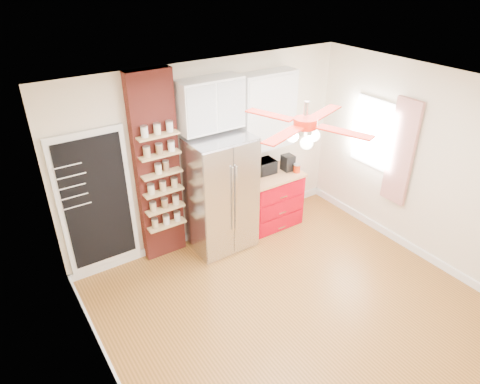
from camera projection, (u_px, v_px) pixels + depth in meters
floor at (291, 305)px, 5.43m from camera, size 4.50×4.50×0.00m
ceiling at (307, 96)px, 4.12m from camera, size 4.50×4.50×0.00m
wall_back at (209, 154)px, 6.23m from camera, size 4.50×0.02×2.70m
wall_front at (465, 329)px, 3.32m from camera, size 4.50×0.02×2.70m
wall_left at (98, 291)px, 3.69m from camera, size 0.02×4.00×2.70m
wall_right at (424, 167)px, 5.86m from camera, size 0.02×4.00×2.70m
chalkboard at (97, 202)px, 5.51m from camera, size 0.95×0.05×1.95m
brick_pillar at (157, 170)px, 5.77m from camera, size 0.60×0.16×2.70m
fridge at (220, 194)px, 6.17m from camera, size 0.90×0.70×1.75m
upper_glass_cabinet at (210, 104)px, 5.69m from camera, size 0.90×0.35×0.70m
red_cabinet at (270, 199)px, 6.88m from camera, size 0.94×0.64×0.90m
upper_shelf_unit at (267, 111)px, 6.31m from camera, size 0.90×0.30×1.15m
window at (374, 133)px, 6.41m from camera, size 0.04×0.75×1.05m
curtain at (401, 152)px, 6.03m from camera, size 0.06×0.40×1.55m
ceiling_fan at (305, 124)px, 4.25m from camera, size 1.40×1.40×0.44m
toaster_oven at (263, 167)px, 6.63m from camera, size 0.40×0.28×0.22m
coffee_maker at (288, 163)px, 6.73m from camera, size 0.18×0.19×0.25m
canister_left at (297, 169)px, 6.69m from camera, size 0.13×0.13×0.13m
canister_right at (288, 164)px, 6.84m from camera, size 0.12×0.12×0.13m
pantry_jar_oats at (158, 169)px, 5.60m from camera, size 0.09×0.09×0.13m
pantry_jar_beans at (166, 166)px, 5.67m from camera, size 0.09×0.09×0.13m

